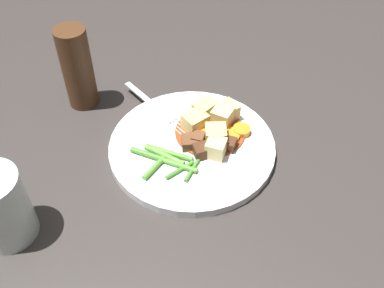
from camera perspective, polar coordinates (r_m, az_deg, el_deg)
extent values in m
plane|color=#383330|center=(0.72, 0.00, -0.78)|extent=(3.00, 3.00, 0.00)
cylinder|color=white|center=(0.71, 0.00, -0.39)|extent=(0.26, 0.26, 0.01)
cylinder|color=brown|center=(0.73, 2.31, 1.55)|extent=(0.11, 0.11, 0.00)
cylinder|color=orange|center=(0.73, 6.31, 1.72)|extent=(0.03, 0.03, 0.01)
cylinder|color=orange|center=(0.74, 2.45, 2.80)|extent=(0.04, 0.04, 0.01)
cylinder|color=orange|center=(0.71, 1.87, 1.29)|extent=(0.04, 0.04, 0.01)
cylinder|color=orange|center=(0.72, 4.64, 1.02)|extent=(0.05, 0.05, 0.01)
cube|color=#E5CC7A|center=(0.74, 1.68, 4.27)|extent=(0.04, 0.04, 0.03)
cube|color=#E5CC7A|center=(0.70, 3.02, 1.11)|extent=(0.04, 0.04, 0.03)
cube|color=#E5CC7A|center=(0.74, 4.45, 4.11)|extent=(0.04, 0.04, 0.03)
cube|color=#EAD68C|center=(0.73, 3.86, 3.41)|extent=(0.03, 0.03, 0.03)
cube|color=#EAD68C|center=(0.68, 3.17, -0.40)|extent=(0.03, 0.03, 0.03)
cube|color=#E5CC7A|center=(0.72, 0.42, 2.77)|extent=(0.04, 0.04, 0.03)
cube|color=brown|center=(0.70, 0.77, 0.61)|extent=(0.03, 0.02, 0.02)
cube|color=#4C2B19|center=(0.70, 4.68, 0.01)|extent=(0.02, 0.02, 0.02)
cube|color=#4C2B19|center=(0.69, 1.32, -0.85)|extent=(0.03, 0.03, 0.02)
cube|color=brown|center=(0.70, -0.36, 0.26)|extent=(0.04, 0.04, 0.02)
cylinder|color=#599E38|center=(0.67, -1.58, -2.74)|extent=(0.02, 0.06, 0.01)
cylinder|color=#66AD42|center=(0.69, -3.51, -1.43)|extent=(0.01, 0.07, 0.01)
cylinder|color=#4C8E33|center=(0.67, -1.56, -3.31)|extent=(0.05, 0.02, 0.01)
cylinder|color=#599E38|center=(0.69, -2.94, -1.10)|extent=(0.02, 0.08, 0.01)
cylinder|color=#4C8E33|center=(0.67, 0.35, -2.79)|extent=(0.07, 0.01, 0.01)
cylinder|color=#4C8E33|center=(0.69, -5.70, -1.32)|extent=(0.02, 0.06, 0.01)
cylinder|color=#599E38|center=(0.67, -4.76, -2.97)|extent=(0.05, 0.01, 0.01)
cube|color=silver|center=(0.79, -5.89, 5.72)|extent=(0.04, 0.11, 0.00)
cube|color=silver|center=(0.75, -2.89, 3.25)|extent=(0.03, 0.02, 0.00)
cylinder|color=silver|center=(0.73, -2.00, 1.71)|extent=(0.02, 0.04, 0.00)
cylinder|color=silver|center=(0.73, -1.62, 1.93)|extent=(0.02, 0.04, 0.00)
cylinder|color=silver|center=(0.73, -1.24, 2.15)|extent=(0.02, 0.04, 0.00)
cylinder|color=silver|center=(0.74, -0.86, 2.37)|extent=(0.02, 0.04, 0.00)
cylinder|color=#4C2D19|center=(0.79, -14.17, 9.48)|extent=(0.05, 0.05, 0.15)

